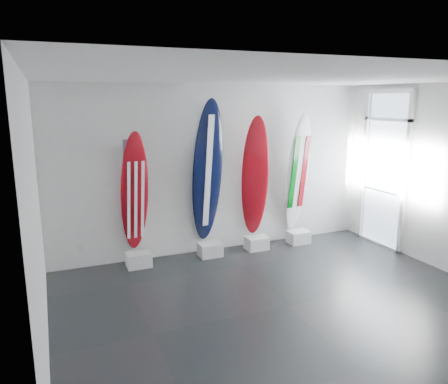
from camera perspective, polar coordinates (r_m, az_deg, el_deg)
name	(u,v)px	position (r m, az deg, el deg)	size (l,w,h in m)	color
floor	(287,306)	(6.11, 8.31, -14.67)	(6.00, 6.00, 0.00)	black
ceiling	(295,78)	(5.46, 9.31, 14.67)	(6.00, 6.00, 0.00)	white
wall_back	(218,169)	(7.80, -0.82, 3.01)	(6.00, 6.00, 0.00)	silver
wall_left	(36,224)	(4.81, -23.50, -3.93)	(5.00, 5.00, 0.00)	silver
display_block_usa	(139,260)	(7.43, -11.17, -8.75)	(0.40, 0.30, 0.24)	white
surfboard_usa	(135,192)	(7.20, -11.70, -0.06)	(0.46, 0.08, 2.04)	maroon
display_block_navy	(210,250)	(7.76, -1.84, -7.60)	(0.40, 0.30, 0.24)	white
surfboard_navy	(207,172)	(7.49, -2.19, 2.62)	(0.57, 0.08, 2.54)	black
display_block_swiss	(257,243)	(8.11, 4.32, -6.72)	(0.40, 0.30, 0.24)	white
surfboard_swiss	(255,177)	(7.89, 4.13, 2.00)	(0.51, 0.08, 2.24)	maroon
display_block_italy	(298,237)	(8.54, 9.77, -5.87)	(0.40, 0.30, 0.24)	white
surfboard_italy	(298,173)	(8.33, 9.72, 2.55)	(0.52, 0.08, 2.29)	white
wall_outlet	(80,248)	(7.53, -18.44, -7.02)	(0.09, 0.02, 0.13)	silver
glass_door	(384,171)	(8.61, 20.37, 2.62)	(0.12, 1.16, 2.85)	white
balcony	(432,212)	(9.74, 25.72, -2.36)	(2.80, 2.20, 1.20)	slate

